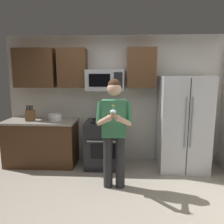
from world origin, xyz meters
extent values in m
plane|color=#9E9384|center=(0.00, 0.00, 0.00)|extent=(6.00, 6.00, 0.00)
cube|color=beige|center=(0.00, 1.75, 1.30)|extent=(4.40, 0.10, 2.60)
cube|color=black|center=(-0.15, 1.36, 0.46)|extent=(0.76, 0.66, 0.92)
cube|color=black|center=(-0.15, 1.02, 0.42)|extent=(0.48, 0.01, 0.28)
cylinder|color=#99999E|center=(-0.15, 1.00, 0.62)|extent=(0.60, 0.03, 0.03)
cylinder|color=black|center=(-0.33, 1.22, 0.93)|extent=(0.18, 0.18, 0.01)
cylinder|color=black|center=(0.03, 1.22, 0.93)|extent=(0.18, 0.18, 0.01)
cylinder|color=black|center=(-0.33, 1.50, 0.93)|extent=(0.18, 0.18, 0.01)
cylinder|color=black|center=(0.03, 1.50, 0.93)|extent=(0.18, 0.18, 0.01)
cube|color=#9EA0A5|center=(-0.15, 1.48, 1.72)|extent=(0.74, 0.40, 0.40)
cube|color=black|center=(-0.24, 1.28, 1.72)|extent=(0.40, 0.01, 0.24)
cube|color=black|center=(0.11, 1.28, 1.72)|extent=(0.16, 0.01, 0.30)
cube|color=#B7BABF|center=(1.35, 1.32, 0.90)|extent=(0.90, 0.72, 1.80)
cylinder|color=gray|center=(1.30, 0.94, 1.00)|extent=(0.02, 0.02, 0.90)
cylinder|color=gray|center=(1.40, 0.94, 1.00)|extent=(0.02, 0.02, 0.90)
cube|color=black|center=(1.35, 0.95, 0.90)|extent=(0.01, 0.01, 1.74)
cube|color=#4C301C|center=(-1.55, 1.53, 1.95)|extent=(0.80, 0.34, 0.76)
sphere|color=brown|center=(-1.55, 1.35, 1.70)|extent=(0.03, 0.03, 0.03)
cube|color=#4C301C|center=(-0.80, 1.53, 1.95)|extent=(0.55, 0.34, 0.76)
sphere|color=brown|center=(-0.80, 1.35, 1.70)|extent=(0.03, 0.03, 0.03)
cube|color=#4C301C|center=(0.55, 1.53, 1.95)|extent=(0.55, 0.34, 0.76)
sphere|color=brown|center=(0.55, 1.35, 1.70)|extent=(0.03, 0.03, 0.03)
cube|color=#4C301C|center=(-1.45, 1.38, 0.44)|extent=(1.40, 0.62, 0.88)
cube|color=gray|center=(-1.45, 1.38, 0.90)|extent=(1.44, 0.66, 0.04)
cube|color=brown|center=(-1.63, 1.33, 1.03)|extent=(0.16, 0.15, 0.24)
cylinder|color=black|center=(-1.68, 1.31, 1.19)|extent=(0.02, 0.04, 0.09)
cylinder|color=black|center=(-1.66, 1.31, 1.19)|extent=(0.02, 0.04, 0.09)
cylinder|color=black|center=(-1.63, 1.31, 1.19)|extent=(0.02, 0.04, 0.09)
cylinder|color=black|center=(-1.60, 1.31, 1.19)|extent=(0.02, 0.04, 0.09)
cylinder|color=black|center=(-1.57, 1.31, 1.19)|extent=(0.02, 0.04, 0.09)
cylinder|color=white|center=(-1.16, 1.41, 0.98)|extent=(0.26, 0.26, 0.12)
torus|color=white|center=(-1.16, 1.41, 1.04)|extent=(0.27, 0.27, 0.02)
cylinder|color=#262628|center=(-0.03, 0.53, 0.43)|extent=(0.15, 0.15, 0.86)
cylinder|color=#262628|center=(0.17, 0.53, 0.43)|extent=(0.15, 0.15, 0.86)
cube|color=#33724C|center=(0.07, 0.53, 1.15)|extent=(0.38, 0.22, 0.58)
sphere|color=tan|center=(0.07, 0.53, 1.61)|extent=(0.22, 0.22, 0.22)
sphere|color=#382314|center=(0.07, 0.54, 1.66)|extent=(0.20, 0.20, 0.20)
cylinder|color=#33724C|center=(-0.16, 0.50, 1.25)|extent=(0.15, 0.18, 0.35)
cylinder|color=tan|center=(-0.08, 0.34, 1.15)|extent=(0.26, 0.33, 0.21)
sphere|color=tan|center=(0.01, 0.21, 1.22)|extent=(0.09, 0.09, 0.09)
cylinder|color=#33724C|center=(0.29, 0.50, 1.25)|extent=(0.15, 0.18, 0.35)
cylinder|color=tan|center=(0.22, 0.34, 1.15)|extent=(0.26, 0.33, 0.21)
sphere|color=tan|center=(0.13, 0.21, 1.22)|extent=(0.09, 0.09, 0.09)
cylinder|color=#A87F56|center=(0.07, 0.19, 1.26)|extent=(0.08, 0.08, 0.06)
ellipsoid|color=silver|center=(0.07, 0.19, 1.31)|extent=(0.09, 0.09, 0.06)
cylinder|color=#4CBF66|center=(0.08, 0.19, 1.36)|extent=(0.01, 0.01, 0.06)
ellipsoid|color=#FFD159|center=(0.08, 0.19, 1.40)|extent=(0.01, 0.01, 0.02)
cylinder|color=#F2D84C|center=(0.06, 0.21, 1.36)|extent=(0.01, 0.01, 0.06)
ellipsoid|color=#FFD159|center=(0.06, 0.21, 1.40)|extent=(0.01, 0.01, 0.02)
cylinder|color=#4C7FE5|center=(0.06, 0.18, 1.36)|extent=(0.01, 0.01, 0.06)
ellipsoid|color=#FFD159|center=(0.06, 0.18, 1.40)|extent=(0.01, 0.01, 0.02)
camera|label=1|loc=(0.21, -2.79, 1.82)|focal=34.76mm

